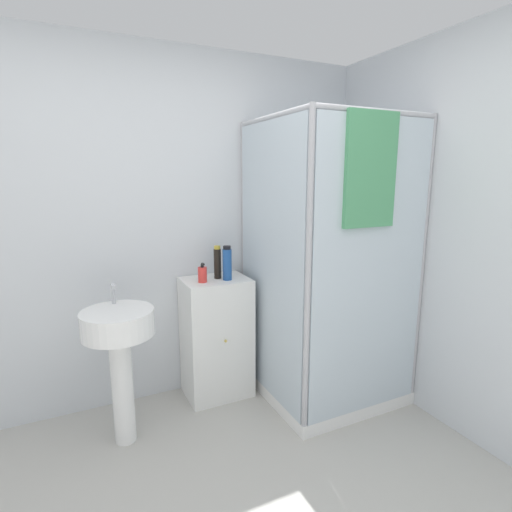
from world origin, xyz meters
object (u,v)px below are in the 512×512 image
sink (119,343)px  shampoo_bottle_blue (227,263)px  soap_dispenser (202,274)px  shampoo_bottle_tall_black (217,263)px

sink → shampoo_bottle_blue: shampoo_bottle_blue is taller
sink → shampoo_bottle_blue: 0.89m
sink → soap_dispenser: (0.60, 0.23, 0.31)m
sink → shampoo_bottle_tall_black: (0.74, 0.29, 0.37)m
sink → shampoo_bottle_tall_black: shampoo_bottle_tall_black is taller
shampoo_bottle_tall_black → sink: bearing=-158.7°
sink → shampoo_bottle_tall_black: 0.87m
shampoo_bottle_blue → sink: bearing=-164.6°
soap_dispenser → shampoo_bottle_tall_black: shampoo_bottle_tall_black is taller
shampoo_bottle_tall_black → shampoo_bottle_blue: 0.08m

